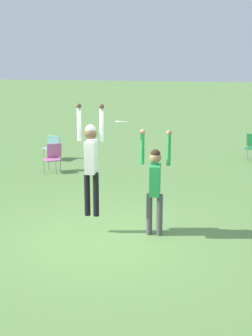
{
  "coord_description": "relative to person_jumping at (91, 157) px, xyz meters",
  "views": [
    {
      "loc": [
        2.23,
        -8.48,
        3.52
      ],
      "look_at": [
        0.31,
        0.59,
        1.3
      ],
      "focal_mm": 50.0,
      "sensor_mm": 36.0,
      "label": 1
    }
  ],
  "objects": [
    {
      "name": "camping_chair_2",
      "position": [
        -2.63,
        4.78,
        -1.08
      ],
      "size": [
        0.64,
        0.71,
        0.87
      ],
      "rotation": [
        0.0,
        0.0,
        3.73
      ],
      "color": "gray",
      "rests_on": "ground_plane"
    },
    {
      "name": "person_jumping",
      "position": [
        0.0,
        0.0,
        0.0
      ],
      "size": [
        0.56,
        0.42,
        2.27
      ],
      "rotation": [
        0.0,
        0.0,
        1.66
      ],
      "color": "black",
      "rests_on": "ground_plane"
    },
    {
      "name": "person_defending",
      "position": [
        1.27,
        0.11,
        -0.43
      ],
      "size": [
        0.62,
        0.48,
        2.15
      ],
      "rotation": [
        0.0,
        0.0,
        -1.48
      ],
      "color": "#4C4C51",
      "rests_on": "ground_plane"
    },
    {
      "name": "frisbee",
      "position": [
        0.6,
        0.07,
        0.71
      ],
      "size": [
        0.24,
        0.24,
        0.05
      ],
      "color": "white"
    },
    {
      "name": "ground_plane",
      "position": [
        0.33,
        -0.24,
        -1.57
      ],
      "size": [
        120.0,
        120.0,
        0.0
      ],
      "primitive_type": "plane",
      "color": "#608C47"
    },
    {
      "name": "camping_chair_1",
      "position": [
        -3.29,
        6.47,
        -1.1
      ],
      "size": [
        0.6,
        0.64,
        0.81
      ],
      "rotation": [
        0.0,
        0.0,
        2.95
      ],
      "color": "gray",
      "rests_on": "ground_plane"
    }
  ]
}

